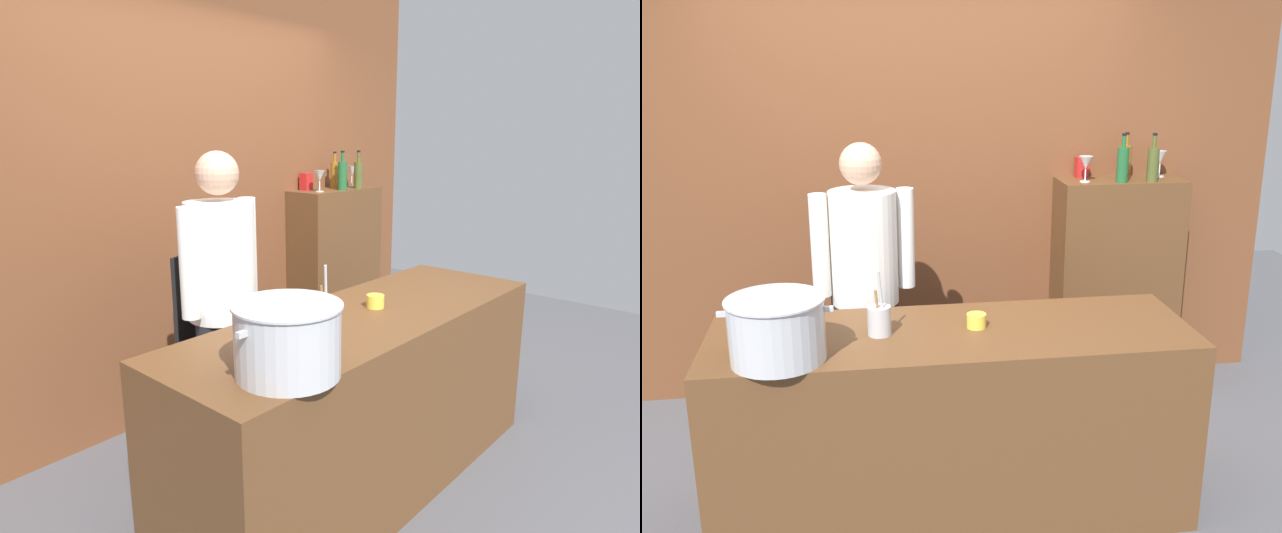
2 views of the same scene
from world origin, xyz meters
The scene contains 14 objects.
ground_plane centered at (0.00, 0.00, 0.00)m, with size 8.00×8.00×0.00m, color #4C4C51.
brick_back_panel centered at (0.00, 1.40, 1.50)m, with size 4.40×0.10×3.00m, color brown.
prep_counter centered at (0.00, 0.00, 0.45)m, with size 2.15×0.70×0.90m, color brown.
bar_cabinet centered at (1.19, 1.19, 0.67)m, with size 0.76×0.32×1.34m, color brown.
chef centered at (-0.37, 0.62, 0.96)m, with size 0.52×0.39×1.66m.
stockpot_large centered at (-0.73, -0.21, 1.03)m, with size 0.45×0.39×0.26m.
utensil_crock centered at (-0.32, 0.00, 0.97)m, with size 0.10×0.10×0.30m.
butter_jar centered at (0.11, 0.03, 0.93)m, with size 0.09×0.09×0.06m, color yellow.
wine_bottle_olive centered at (1.34, 1.09, 1.44)m, with size 0.07×0.07×0.28m.
wine_bottle_green centered at (1.16, 1.10, 1.45)m, with size 0.07×0.07×0.28m.
wine_bottle_amber centered at (1.22, 1.23, 1.44)m, with size 0.06×0.06×0.27m.
wine_glass_tall centered at (0.94, 1.13, 1.45)m, with size 0.08×0.08×0.15m.
wine_glass_short centered at (1.45, 1.24, 1.45)m, with size 0.07×0.07×0.16m.
spice_tin_red centered at (0.97, 1.29, 1.40)m, with size 0.07×0.07×0.12m, color red.
Camera 2 is at (-0.40, -3.01, 2.12)m, focal length 41.42 mm.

